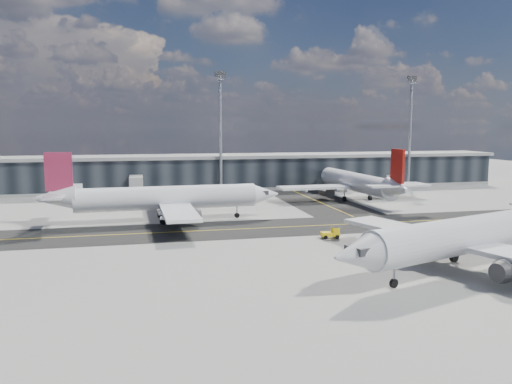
{
  "coord_description": "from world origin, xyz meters",
  "views": [
    {
      "loc": [
        -17.94,
        -71.22,
        15.89
      ],
      "look_at": [
        0.17,
        9.84,
        5.0
      ],
      "focal_mm": 35.0,
      "sensor_mm": 36.0,
      "label": 1
    }
  ],
  "objects_px": {
    "airliner_redtail": "(357,183)",
    "service_van": "(236,191)",
    "airliner_near": "(477,234)",
    "baggage_tug": "(332,233)",
    "airliner_af": "(164,198)"
  },
  "relations": [
    {
      "from": "airliner_redtail",
      "to": "service_van",
      "type": "xyz_separation_m",
      "value": [
        -23.62,
        15.67,
        -3.11
      ]
    },
    {
      "from": "airliner_near",
      "to": "baggage_tug",
      "type": "height_order",
      "value": "airliner_near"
    },
    {
      "from": "airliner_af",
      "to": "service_van",
      "type": "bearing_deg",
      "value": 147.63
    },
    {
      "from": "airliner_redtail",
      "to": "airliner_af",
      "type": "bearing_deg",
      "value": -162.08
    },
    {
      "from": "service_van",
      "to": "baggage_tug",
      "type": "bearing_deg",
      "value": -105.73
    },
    {
      "from": "airliner_redtail",
      "to": "baggage_tug",
      "type": "xyz_separation_m",
      "value": [
        -18.71,
        -33.6,
        -3.12
      ]
    },
    {
      "from": "airliner_near",
      "to": "service_van",
      "type": "xyz_separation_m",
      "value": [
        -15.04,
        67.31,
        -3.2
      ]
    },
    {
      "from": "airliner_near",
      "to": "service_van",
      "type": "relative_size",
      "value": 6.82
    },
    {
      "from": "airliner_redtail",
      "to": "service_van",
      "type": "height_order",
      "value": "airliner_redtail"
    },
    {
      "from": "airliner_near",
      "to": "service_van",
      "type": "distance_m",
      "value": 69.04
    },
    {
      "from": "airliner_redtail",
      "to": "airliner_near",
      "type": "height_order",
      "value": "airliner_near"
    },
    {
      "from": "airliner_af",
      "to": "airliner_redtail",
      "type": "bearing_deg",
      "value": 107.91
    },
    {
      "from": "airliner_redtail",
      "to": "service_van",
      "type": "relative_size",
      "value": 6.83
    },
    {
      "from": "airliner_af",
      "to": "service_van",
      "type": "height_order",
      "value": "airliner_af"
    },
    {
      "from": "baggage_tug",
      "to": "service_van",
      "type": "relative_size",
      "value": 0.45
    }
  ]
}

